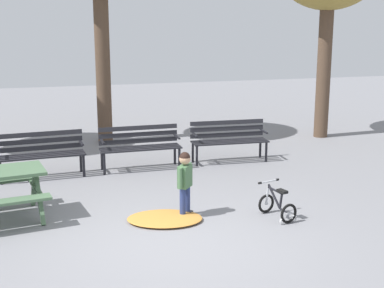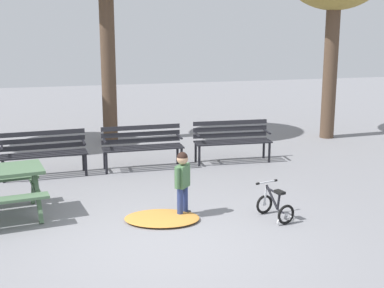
{
  "view_description": "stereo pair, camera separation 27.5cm",
  "coord_description": "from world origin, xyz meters",
  "px_view_note": "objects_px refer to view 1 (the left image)",
  "views": [
    {
      "loc": [
        -1.62,
        -6.67,
        2.97
      ],
      "look_at": [
        0.89,
        2.13,
        0.85
      ],
      "focal_mm": 51.26,
      "sensor_mm": 36.0,
      "label": 1
    },
    {
      "loc": [
        -1.35,
        -6.74,
        2.97
      ],
      "look_at": [
        0.89,
        2.13,
        0.85
      ],
      "focal_mm": 51.26,
      "sensor_mm": 36.0,
      "label": 2
    }
  ],
  "objects_px": {
    "child_standing": "(185,179)",
    "kids_bicycle": "(277,205)",
    "park_bench_left": "(140,144)",
    "park_bench_right": "(229,137)",
    "park_bench_far_left": "(41,151)"
  },
  "relations": [
    {
      "from": "child_standing",
      "to": "kids_bicycle",
      "type": "distance_m",
      "value": 1.46
    },
    {
      "from": "park_bench_far_left",
      "to": "park_bench_left",
      "type": "distance_m",
      "value": 1.91
    },
    {
      "from": "park_bench_left",
      "to": "park_bench_right",
      "type": "relative_size",
      "value": 0.99
    },
    {
      "from": "child_standing",
      "to": "park_bench_right",
      "type": "bearing_deg",
      "value": 59.2
    },
    {
      "from": "child_standing",
      "to": "park_bench_far_left",
      "type": "bearing_deg",
      "value": 126.45
    },
    {
      "from": "park_bench_left",
      "to": "child_standing",
      "type": "xyz_separation_m",
      "value": [
        0.15,
        -2.87,
        0.08
      ]
    },
    {
      "from": "child_standing",
      "to": "kids_bicycle",
      "type": "relative_size",
      "value": 1.63
    },
    {
      "from": "park_bench_far_left",
      "to": "kids_bicycle",
      "type": "relative_size",
      "value": 2.63
    },
    {
      "from": "park_bench_left",
      "to": "kids_bicycle",
      "type": "distance_m",
      "value": 3.66
    },
    {
      "from": "park_bench_right",
      "to": "kids_bicycle",
      "type": "xyz_separation_m",
      "value": [
        -0.43,
        -3.4,
        -0.31
      ]
    },
    {
      "from": "park_bench_left",
      "to": "kids_bicycle",
      "type": "height_order",
      "value": "park_bench_left"
    },
    {
      "from": "park_bench_right",
      "to": "kids_bicycle",
      "type": "distance_m",
      "value": 3.44
    },
    {
      "from": "park_bench_left",
      "to": "kids_bicycle",
      "type": "xyz_separation_m",
      "value": [
        1.48,
        -3.33,
        -0.31
      ]
    },
    {
      "from": "park_bench_left",
      "to": "kids_bicycle",
      "type": "relative_size",
      "value": 2.59
    },
    {
      "from": "park_bench_far_left",
      "to": "park_bench_left",
      "type": "relative_size",
      "value": 1.02
    }
  ]
}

